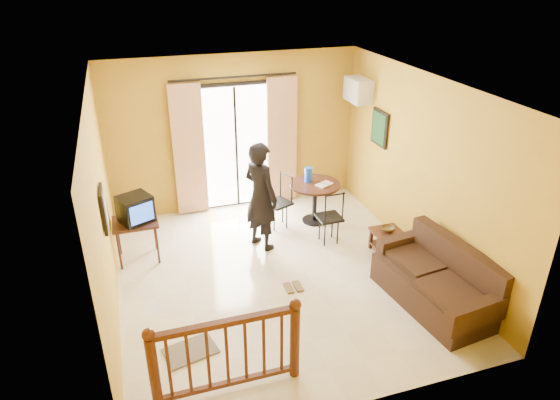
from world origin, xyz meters
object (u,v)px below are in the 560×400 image
object	(u,v)px
sofa	(438,282)
standing_person	(261,196)
television	(135,209)
coffee_table	(393,244)
dining_table	(315,192)

from	to	relation	value
sofa	standing_person	xyz separation A→B (m)	(-1.84, 2.16, 0.56)
television	sofa	xyz separation A→B (m)	(3.73, -2.35, -0.54)
television	coffee_table	bearing A→B (deg)	-41.92
coffee_table	sofa	size ratio (longest dim) A/B	0.43
dining_table	sofa	bearing A→B (deg)	-74.86
coffee_table	sofa	distance (m)	1.18
standing_person	sofa	bearing A→B (deg)	-168.18
sofa	standing_person	world-z (taller)	standing_person
sofa	coffee_table	bearing A→B (deg)	83.34
television	coffee_table	world-z (taller)	television
coffee_table	television	bearing A→B (deg)	162.38
television	standing_person	bearing A→B (deg)	-30.15
dining_table	standing_person	bearing A→B (deg)	-155.37
television	standing_person	distance (m)	1.89
coffee_table	standing_person	bearing A→B (deg)	151.70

